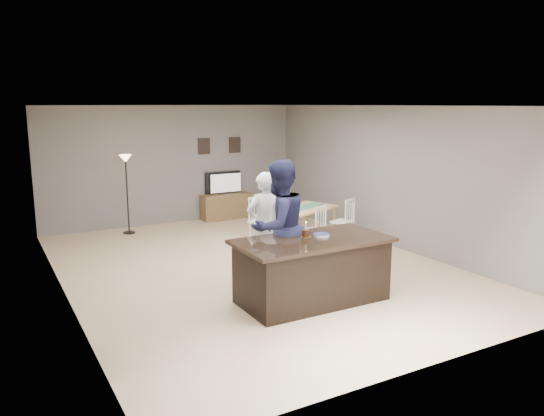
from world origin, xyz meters
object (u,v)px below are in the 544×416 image
dining_table (302,214)px  floor_lamp (126,173)px  birthday_cake (306,233)px  man (279,227)px  plate_stack (321,235)px  tv_console (226,206)px  television (225,183)px  woman (264,225)px  kitchen_island (312,270)px

dining_table → floor_lamp: 3.80m
birthday_cake → floor_lamp: 5.24m
birthday_cake → man: bearing=114.4°
birthday_cake → dining_table: (1.63, 2.69, -0.38)m
dining_table → birthday_cake: bearing=-142.4°
birthday_cake → plate_stack: size_ratio=0.97×
man → plate_stack: size_ratio=8.53×
tv_console → plate_stack: 5.63m
television → floor_lamp: size_ratio=0.54×
tv_console → floor_lamp: size_ratio=0.71×
floor_lamp → television: bearing=9.4°
tv_console → dining_table: size_ratio=0.59×
woman → birthday_cake: (0.06, -1.14, 0.11)m
woman → floor_lamp: size_ratio=1.00×
man → plate_stack: bearing=116.3°
kitchen_island → man: size_ratio=1.10×
tv_console → floor_lamp: 2.65m
woman → floor_lamp: woman is taller
dining_table → floor_lamp: floor_lamp is taller
dining_table → floor_lamp: size_ratio=1.22×
man → dining_table: 2.93m
television → dining_table: 2.85m
tv_console → television: size_ratio=1.31×
kitchen_island → television: bearing=78.0°
television → dining_table: bearing=98.4°
tv_console → television: 0.57m
tv_console → man: (-1.41, -5.00, 0.68)m
woman → dining_table: (1.69, 1.54, -0.27)m
tv_console → woman: (-1.27, -4.28, 0.55)m
man → birthday_cake: size_ratio=8.83×
kitchen_island → birthday_cake: bearing=94.9°
kitchen_island → tv_console: size_ratio=1.79×
dining_table → plate_stack: bearing=-138.4°
tv_console → television: television is taller
kitchen_island → dining_table: 3.26m
woman → birthday_cake: woman is taller
tv_console → kitchen_island: bearing=-102.2°
television → man: size_ratio=0.47×
man → tv_console: bearing=-118.0°
television → woman: 4.53m
birthday_cake → floor_lamp: (-1.22, 5.09, 0.36)m
tv_console → television: (0.00, 0.07, 0.56)m
kitchen_island → birthday_cake: 0.52m
television → man: bearing=74.5°
tv_console → birthday_cake: (-1.21, -5.42, 0.65)m
woman → man: bearing=74.7°
tv_console → man: bearing=-105.7°
television → birthday_cake: bearing=77.6°
television → man: man is taller
tv_console → birthday_cake: 5.60m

